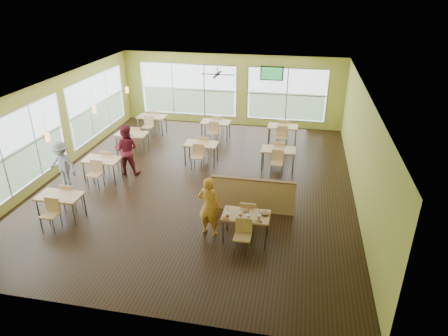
{
  "coord_description": "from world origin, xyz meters",
  "views": [
    {
      "loc": [
        3.12,
        -11.56,
        6.13
      ],
      "look_at": [
        1.05,
        -1.06,
        1.07
      ],
      "focal_mm": 32.0,
      "sensor_mm": 36.0,
      "label": 1
    }
  ],
  "objects_px": {
    "half_wall_divider": "(253,195)",
    "food_basket": "(265,213)",
    "man_plaid": "(209,206)",
    "main_table": "(246,219)"
  },
  "relations": [
    {
      "from": "main_table",
      "to": "man_plaid",
      "type": "height_order",
      "value": "man_plaid"
    },
    {
      "from": "man_plaid",
      "to": "food_basket",
      "type": "relative_size",
      "value": 7.12
    },
    {
      "from": "man_plaid",
      "to": "food_basket",
      "type": "height_order",
      "value": "man_plaid"
    },
    {
      "from": "half_wall_divider",
      "to": "man_plaid",
      "type": "relative_size",
      "value": 1.44
    },
    {
      "from": "main_table",
      "to": "man_plaid",
      "type": "distance_m",
      "value": 1.0
    },
    {
      "from": "half_wall_divider",
      "to": "man_plaid",
      "type": "xyz_separation_m",
      "value": [
        -0.98,
        -1.37,
        0.31
      ]
    },
    {
      "from": "main_table",
      "to": "food_basket",
      "type": "distance_m",
      "value": 0.5
    },
    {
      "from": "half_wall_divider",
      "to": "man_plaid",
      "type": "bearing_deg",
      "value": -125.52
    },
    {
      "from": "man_plaid",
      "to": "half_wall_divider",
      "type": "bearing_deg",
      "value": -114.52
    },
    {
      "from": "half_wall_divider",
      "to": "food_basket",
      "type": "height_order",
      "value": "half_wall_divider"
    }
  ]
}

